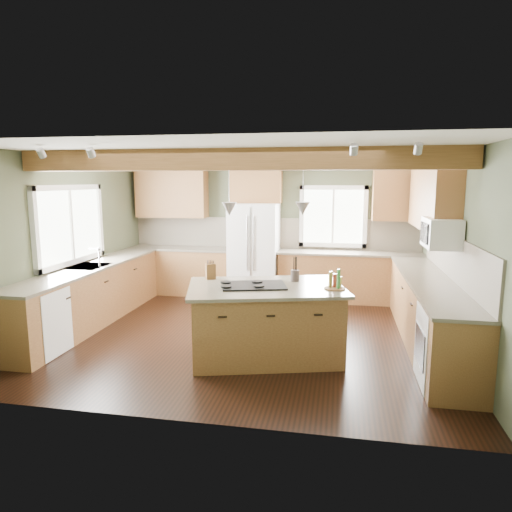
# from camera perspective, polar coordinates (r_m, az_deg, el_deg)

# --- Properties ---
(floor) EXTENTS (5.60, 5.60, 0.00)m
(floor) POSITION_cam_1_polar(r_m,az_deg,el_deg) (6.76, -1.10, -9.75)
(floor) COLOR black
(floor) RESTS_ON ground
(ceiling) EXTENTS (5.60, 5.60, 0.00)m
(ceiling) POSITION_cam_1_polar(r_m,az_deg,el_deg) (6.40, -1.17, 12.82)
(ceiling) COLOR silver
(ceiling) RESTS_ON wall_back
(wall_back) EXTENTS (5.60, 0.00, 5.60)m
(wall_back) POSITION_cam_1_polar(r_m,az_deg,el_deg) (8.90, 2.13, 3.48)
(wall_back) COLOR #434934
(wall_back) RESTS_ON ground
(wall_left) EXTENTS (0.00, 5.00, 5.00)m
(wall_left) POSITION_cam_1_polar(r_m,az_deg,el_deg) (7.53, -22.49, 1.69)
(wall_left) COLOR #434934
(wall_left) RESTS_ON ground
(wall_right) EXTENTS (0.00, 5.00, 5.00)m
(wall_right) POSITION_cam_1_polar(r_m,az_deg,el_deg) (6.50, 23.83, 0.47)
(wall_right) COLOR #434934
(wall_right) RESTS_ON ground
(ceiling_beam) EXTENTS (5.55, 0.26, 0.26)m
(ceiling_beam) POSITION_cam_1_polar(r_m,az_deg,el_deg) (5.64, -2.80, 11.95)
(ceiling_beam) COLOR #573718
(ceiling_beam) RESTS_ON ceiling
(soffit_trim) EXTENTS (5.55, 0.20, 0.10)m
(soffit_trim) POSITION_cam_1_polar(r_m,az_deg,el_deg) (8.76, 2.09, 11.51)
(soffit_trim) COLOR #573718
(soffit_trim) RESTS_ON ceiling
(backsplash_back) EXTENTS (5.58, 0.03, 0.58)m
(backsplash_back) POSITION_cam_1_polar(r_m,az_deg,el_deg) (8.89, 2.12, 2.90)
(backsplash_back) COLOR brown
(backsplash_back) RESTS_ON wall_back
(backsplash_right) EXTENTS (0.03, 3.70, 0.58)m
(backsplash_right) POSITION_cam_1_polar(r_m,az_deg,el_deg) (6.56, 23.55, -0.23)
(backsplash_right) COLOR brown
(backsplash_right) RESTS_ON wall_right
(base_cab_back_left) EXTENTS (2.02, 0.60, 0.88)m
(base_cab_back_left) POSITION_cam_1_polar(r_m,az_deg,el_deg) (9.17, -9.32, -1.89)
(base_cab_back_left) COLOR brown
(base_cab_back_left) RESTS_ON floor
(counter_back_left) EXTENTS (2.06, 0.64, 0.04)m
(counter_back_left) POSITION_cam_1_polar(r_m,az_deg,el_deg) (9.10, -9.39, 0.95)
(counter_back_left) COLOR brown
(counter_back_left) RESTS_ON base_cab_back_left
(base_cab_back_right) EXTENTS (2.62, 0.60, 0.88)m
(base_cab_back_right) POSITION_cam_1_polar(r_m,az_deg,el_deg) (8.64, 11.63, -2.66)
(base_cab_back_right) COLOR brown
(base_cab_back_right) RESTS_ON floor
(counter_back_right) EXTENTS (2.66, 0.64, 0.04)m
(counter_back_right) POSITION_cam_1_polar(r_m,az_deg,el_deg) (8.56, 11.73, 0.35)
(counter_back_right) COLOR brown
(counter_back_right) RESTS_ON base_cab_back_right
(base_cab_left) EXTENTS (0.60, 3.70, 0.88)m
(base_cab_left) POSITION_cam_1_polar(r_m,az_deg,el_deg) (7.57, -19.97, -4.76)
(base_cab_left) COLOR brown
(base_cab_left) RESTS_ON floor
(counter_left) EXTENTS (0.64, 3.74, 0.04)m
(counter_left) POSITION_cam_1_polar(r_m,az_deg,el_deg) (7.48, -20.16, -1.33)
(counter_left) COLOR brown
(counter_left) RESTS_ON base_cab_left
(base_cab_right) EXTENTS (0.60, 3.70, 0.88)m
(base_cab_right) POSITION_cam_1_polar(r_m,az_deg,el_deg) (6.66, 20.71, -6.71)
(base_cab_right) COLOR brown
(base_cab_right) RESTS_ON floor
(counter_right) EXTENTS (0.64, 3.74, 0.04)m
(counter_right) POSITION_cam_1_polar(r_m,az_deg,el_deg) (6.55, 20.95, -2.83)
(counter_right) COLOR brown
(counter_right) RESTS_ON base_cab_right
(upper_cab_back_left) EXTENTS (1.40, 0.35, 0.90)m
(upper_cab_back_left) POSITION_cam_1_polar(r_m,az_deg,el_deg) (9.19, -10.49, 7.59)
(upper_cab_back_left) COLOR brown
(upper_cab_back_left) RESTS_ON wall_back
(upper_cab_over_fridge) EXTENTS (0.96, 0.35, 0.70)m
(upper_cab_over_fridge) POSITION_cam_1_polar(r_m,az_deg,el_deg) (8.73, 0.02, 8.96)
(upper_cab_over_fridge) COLOR brown
(upper_cab_over_fridge) RESTS_ON wall_back
(upper_cab_right) EXTENTS (0.35, 2.20, 0.90)m
(upper_cab_right) POSITION_cam_1_polar(r_m,az_deg,el_deg) (7.28, 21.22, 6.66)
(upper_cab_right) COLOR brown
(upper_cab_right) RESTS_ON wall_right
(upper_cab_back_corner) EXTENTS (0.90, 0.35, 0.90)m
(upper_cab_back_corner) POSITION_cam_1_polar(r_m,az_deg,el_deg) (8.64, 17.37, 7.21)
(upper_cab_back_corner) COLOR brown
(upper_cab_back_corner) RESTS_ON wall_back
(window_left) EXTENTS (0.04, 1.60, 1.05)m
(window_left) POSITION_cam_1_polar(r_m,az_deg,el_deg) (7.54, -22.28, 3.62)
(window_left) COLOR white
(window_left) RESTS_ON wall_left
(window_back) EXTENTS (1.10, 0.04, 1.00)m
(window_back) POSITION_cam_1_polar(r_m,az_deg,el_deg) (8.76, 9.61, 4.91)
(window_back) COLOR white
(window_back) RESTS_ON wall_back
(sink) EXTENTS (0.50, 0.65, 0.03)m
(sink) POSITION_cam_1_polar(r_m,az_deg,el_deg) (7.47, -20.16, -1.30)
(sink) COLOR #262628
(sink) RESTS_ON counter_left
(faucet) EXTENTS (0.02, 0.02, 0.28)m
(faucet) POSITION_cam_1_polar(r_m,az_deg,el_deg) (7.36, -19.02, -0.24)
(faucet) COLOR #B2B2B7
(faucet) RESTS_ON sink
(dishwasher) EXTENTS (0.60, 0.60, 0.84)m
(dishwasher) POSITION_cam_1_polar(r_m,az_deg,el_deg) (6.52, -25.69, -7.46)
(dishwasher) COLOR white
(dishwasher) RESTS_ON floor
(oven) EXTENTS (0.60, 0.72, 0.84)m
(oven) POSITION_cam_1_polar(r_m,az_deg,el_deg) (5.45, 22.99, -10.54)
(oven) COLOR white
(oven) RESTS_ON floor
(microwave) EXTENTS (0.40, 0.70, 0.38)m
(microwave) POSITION_cam_1_polar(r_m,az_deg,el_deg) (6.37, 22.15, 2.69)
(microwave) COLOR white
(microwave) RESTS_ON wall_right
(pendant_left) EXTENTS (0.18, 0.18, 0.16)m
(pendant_left) POSITION_cam_1_polar(r_m,az_deg,el_deg) (5.53, -3.36, 5.88)
(pendant_left) COLOR #B2B2B7
(pendant_left) RESTS_ON ceiling
(pendant_right) EXTENTS (0.18, 0.18, 0.16)m
(pendant_right) POSITION_cam_1_polar(r_m,az_deg,el_deg) (5.63, 5.86, 5.91)
(pendant_right) COLOR #B2B2B7
(pendant_right) RESTS_ON ceiling
(refrigerator) EXTENTS (0.90, 0.74, 1.80)m
(refrigerator) POSITION_cam_1_polar(r_m,az_deg,el_deg) (8.63, -0.23, 0.62)
(refrigerator) COLOR white
(refrigerator) RESTS_ON floor
(island) EXTENTS (2.02, 1.53, 0.88)m
(island) POSITION_cam_1_polar(r_m,az_deg,el_deg) (5.83, 1.23, -8.36)
(island) COLOR brown
(island) RESTS_ON floor
(island_top) EXTENTS (2.16, 1.67, 0.04)m
(island_top) POSITION_cam_1_polar(r_m,az_deg,el_deg) (5.71, 1.25, -3.96)
(island_top) COLOR brown
(island_top) RESTS_ON island
(cooktop) EXTENTS (0.89, 0.70, 0.02)m
(cooktop) POSITION_cam_1_polar(r_m,az_deg,el_deg) (5.69, -0.25, -3.69)
(cooktop) COLOR black
(cooktop) RESTS_ON island_top
(knife_block) EXTENTS (0.15, 0.14, 0.21)m
(knife_block) POSITION_cam_1_polar(r_m,az_deg,el_deg) (6.11, -5.69, -1.92)
(knife_block) COLOR brown
(knife_block) RESTS_ON island_top
(utensil_crock) EXTENTS (0.13, 0.13, 0.15)m
(utensil_crock) POSITION_cam_1_polar(r_m,az_deg,el_deg) (5.97, 4.90, -2.46)
(utensil_crock) COLOR #413B34
(utensil_crock) RESTS_ON island_top
(bottle_tray) EXTENTS (0.27, 0.27, 0.24)m
(bottle_tray) POSITION_cam_1_polar(r_m,az_deg,el_deg) (5.60, 9.83, -2.91)
(bottle_tray) COLOR brown
(bottle_tray) RESTS_ON island_top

